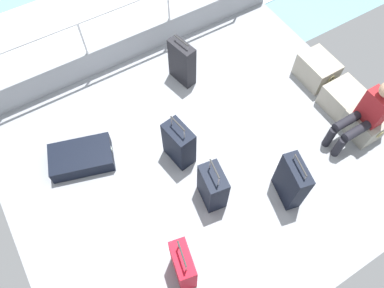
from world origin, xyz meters
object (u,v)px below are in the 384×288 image
at_px(cargo_crate_0, 317,70).
at_px(cargo_crate_1, 343,99).
at_px(suitcase_0, 183,266).
at_px(passenger_seated, 366,114).
at_px(cargo_crate_2, 364,124).
at_px(suitcase_1, 213,187).
at_px(suitcase_2, 182,63).
at_px(suitcase_5, 82,158).
at_px(suitcase_6, 179,144).
at_px(suitcase_4, 291,182).

xyz_separation_m(cargo_crate_0, cargo_crate_1, (0.61, -0.03, -0.02)).
bearing_deg(suitcase_0, passenger_seated, 97.04).
xyz_separation_m(cargo_crate_2, suitcase_0, (0.36, -3.13, 0.17)).
bearing_deg(suitcase_1, suitcase_2, 160.07).
bearing_deg(suitcase_5, passenger_seated, 64.76).
relative_size(suitcase_1, suitcase_2, 1.02).
relative_size(suitcase_0, suitcase_5, 0.97).
bearing_deg(suitcase_6, cargo_crate_0, 92.45).
xyz_separation_m(cargo_crate_1, suitcase_5, (-1.11, -3.62, -0.07)).
xyz_separation_m(suitcase_1, suitcase_2, (-1.90, 0.69, 0.04)).
distance_m(cargo_crate_0, cargo_crate_1, 0.61).
xyz_separation_m(passenger_seated, suitcase_0, (0.36, -2.95, -0.20)).
xyz_separation_m(suitcase_2, suitcase_5, (0.56, -1.90, -0.24)).
xyz_separation_m(suitcase_1, suitcase_4, (0.46, 0.84, 0.05)).
height_order(suitcase_5, suitcase_6, suitcase_6).
height_order(cargo_crate_1, suitcase_4, suitcase_4).
distance_m(suitcase_0, suitcase_5, 2.02).
relative_size(cargo_crate_1, suitcase_1, 0.66).
distance_m(suitcase_2, suitcase_6, 1.38).
distance_m(cargo_crate_1, suitcase_5, 3.79).
bearing_deg(suitcase_1, cargo_crate_0, 108.92).
relative_size(suitcase_1, suitcase_6, 1.00).
xyz_separation_m(cargo_crate_2, suitcase_1, (-0.26, -2.35, 0.13)).
xyz_separation_m(cargo_crate_0, passenger_seated, (1.09, -0.27, 0.35)).
distance_m(cargo_crate_1, passenger_seated, 0.66).
relative_size(cargo_crate_0, suitcase_5, 0.64).
bearing_deg(cargo_crate_0, suitcase_1, -71.08).
bearing_deg(passenger_seated, cargo_crate_2, 90.00).
bearing_deg(cargo_crate_0, suitcase_2, -121.29).
bearing_deg(suitcase_4, passenger_seated, 98.53).
bearing_deg(suitcase_0, suitcase_2, 149.70).
bearing_deg(cargo_crate_0, passenger_seated, -13.85).
relative_size(suitcase_0, suitcase_2, 1.12).
bearing_deg(suitcase_4, suitcase_6, -143.00).
height_order(suitcase_0, suitcase_4, suitcase_0).
bearing_deg(suitcase_2, suitcase_4, 3.80).
bearing_deg(passenger_seated, suitcase_1, -96.76).
xyz_separation_m(passenger_seated, suitcase_5, (-1.59, -3.38, -0.44)).
height_order(cargo_crate_0, suitcase_4, suitcase_4).
xyz_separation_m(cargo_crate_2, passenger_seated, (0.00, -0.18, 0.37)).
distance_m(cargo_crate_2, suitcase_1, 2.36).
distance_m(cargo_crate_1, suitcase_2, 2.41).
bearing_deg(passenger_seated, suitcase_0, -82.96).
distance_m(passenger_seated, suitcase_2, 2.62).
xyz_separation_m(suitcase_0, suitcase_2, (-2.52, 1.47, -0.00)).
xyz_separation_m(cargo_crate_0, suitcase_0, (1.46, -3.22, 0.16)).
distance_m(suitcase_0, suitcase_1, 1.00).
xyz_separation_m(cargo_crate_2, suitcase_2, (-2.15, -1.66, 0.17)).
height_order(cargo_crate_2, suitcase_0, suitcase_0).
height_order(suitcase_1, suitcase_4, suitcase_1).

